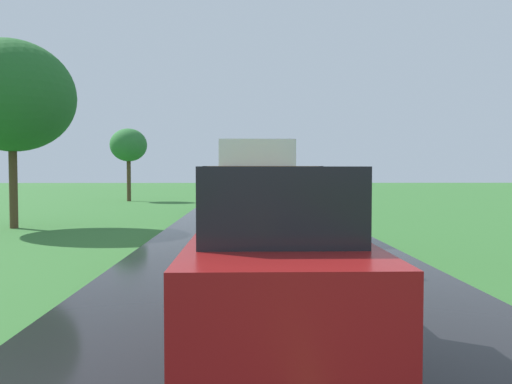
% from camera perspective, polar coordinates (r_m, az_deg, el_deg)
% --- Properties ---
extents(banana_truck_near, '(2.38, 5.82, 2.80)m').
position_cam_1_polar(banana_truck_near, '(12.92, 0.16, 0.07)').
color(banana_truck_near, '#2D2D30').
rests_on(banana_truck_near, road_surface).
extents(banana_truck_far, '(2.38, 5.81, 2.80)m').
position_cam_1_polar(banana_truck_far, '(25.28, -1.42, 1.14)').
color(banana_truck_far, '#2D2D30').
rests_on(banana_truck_far, road_surface).
extents(roadside_tree_near_left, '(4.33, 4.33, 6.61)m').
position_cam_1_polar(roadside_tree_near_left, '(19.27, -26.91, 10.06)').
color(roadside_tree_near_left, '#4C3823').
rests_on(roadside_tree_near_left, ground).
extents(roadside_tree_mid_right, '(2.55, 2.55, 5.09)m').
position_cam_1_polar(roadside_tree_mid_right, '(35.05, -14.83, 5.33)').
color(roadside_tree_mid_right, '#4C3823').
rests_on(roadside_tree_mid_right, ground).
extents(following_car, '(1.74, 4.10, 1.92)m').
position_cam_1_polar(following_car, '(5.19, 2.25, -7.43)').
color(following_car, maroon).
rests_on(following_car, road_surface).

